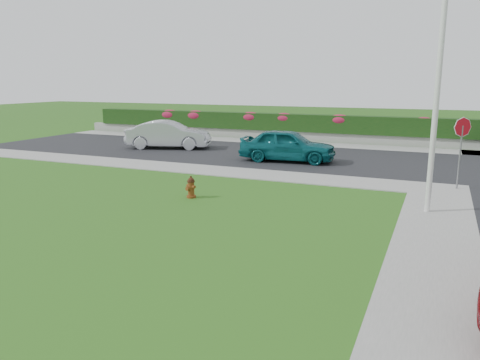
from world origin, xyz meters
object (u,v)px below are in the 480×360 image
at_px(fire_hydrant, 191,187).
at_px(sedan_teal, 287,145).
at_px(utility_pole, 437,97).
at_px(sedan_silver, 168,135).
at_px(stop_sign, 462,136).

bearing_deg(fire_hydrant, sedan_teal, 103.42).
distance_m(fire_hydrant, utility_pole, 7.97).
distance_m(sedan_teal, utility_pole, 9.73).
bearing_deg(sedan_silver, stop_sign, -125.44).
distance_m(fire_hydrant, stop_sign, 9.59).
bearing_deg(fire_hydrant, sedan_silver, 144.66).
height_order(fire_hydrant, sedan_teal, sedan_teal).
bearing_deg(utility_pole, sedan_teal, 133.66).
relative_size(sedan_silver, utility_pole, 0.70).
distance_m(sedan_silver, stop_sign, 15.66).
distance_m(sedan_silver, utility_pole, 16.51).
xyz_separation_m(fire_hydrant, sedan_silver, (-6.74, 9.48, 0.47)).
height_order(fire_hydrant, utility_pole, utility_pole).
relative_size(fire_hydrant, utility_pole, 0.11).
xyz_separation_m(sedan_teal, stop_sign, (7.35, -3.17, 1.11)).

